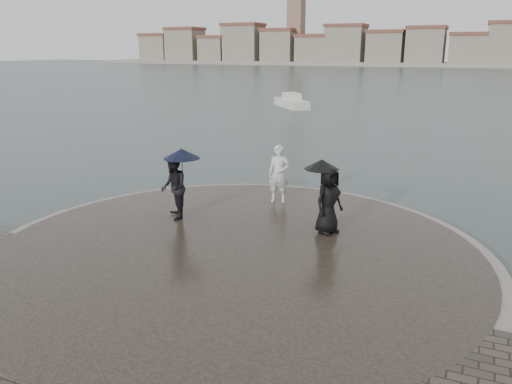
% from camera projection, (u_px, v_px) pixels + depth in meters
% --- Properties ---
extents(ground, '(400.00, 400.00, 0.00)m').
position_uv_depth(ground, '(151.00, 331.00, 9.28)').
color(ground, '#2B3835').
rests_on(ground, ground).
extents(kerb_ring, '(12.50, 12.50, 0.32)m').
position_uv_depth(kerb_ring, '(235.00, 255.00, 12.32)').
color(kerb_ring, gray).
rests_on(kerb_ring, ground).
extents(quay_tip, '(11.90, 11.90, 0.36)m').
position_uv_depth(quay_tip, '(235.00, 255.00, 12.31)').
color(quay_tip, '#2D261E').
rests_on(quay_tip, ground).
extents(statue, '(0.76, 0.60, 1.83)m').
position_uv_depth(statue, '(279.00, 174.00, 15.76)').
color(statue, silver).
rests_on(statue, quay_tip).
extents(visitor_left, '(1.33, 1.19, 2.04)m').
position_uv_depth(visitor_left, '(175.00, 180.00, 14.13)').
color(visitor_left, black).
rests_on(visitor_left, quay_tip).
extents(visitor_right, '(1.17, 1.09, 1.95)m').
position_uv_depth(visitor_right, '(327.00, 193.00, 13.03)').
color(visitor_right, black).
rests_on(visitor_right, quay_tip).
extents(far_skyline, '(260.00, 20.00, 37.00)m').
position_uv_depth(far_skyline, '(445.00, 48.00, 151.39)').
color(far_skyline, gray).
rests_on(far_skyline, ground).
extents(boats, '(37.23, 12.23, 1.50)m').
position_uv_depth(boats, '(508.00, 109.00, 40.85)').
color(boats, silver).
rests_on(boats, ground).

